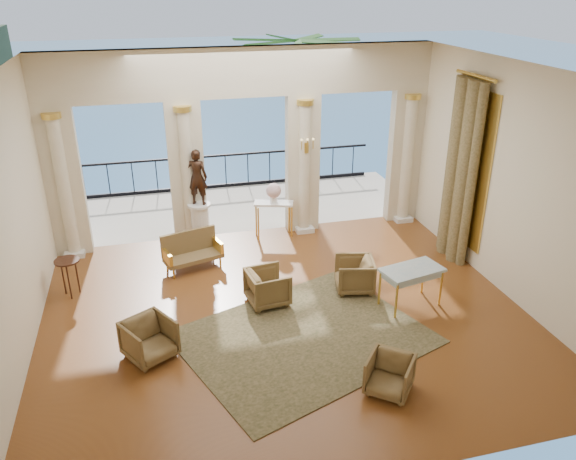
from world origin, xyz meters
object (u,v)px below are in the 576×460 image
object	(u,v)px
armchair_d	(268,285)
statue	(197,177)
side_table	(67,265)
settee	(192,251)
armchair_a	(149,338)
console_table	(274,208)
pedestal	(200,225)
armchair_b	(390,373)
armchair_c	(355,273)
game_table	(412,273)

from	to	relation	value
armchair_d	statue	size ratio (longest dim) A/B	0.59
side_table	statue	bearing A→B (deg)	31.26
settee	armchair_a	bearing A→B (deg)	-124.24
settee	console_table	bearing A→B (deg)	12.57
armchair_a	console_table	xyz separation A→B (m)	(3.13, 4.22, 0.36)
pedestal	side_table	distance (m)	3.28
armchair_b	pedestal	world-z (taller)	pedestal
armchair_c	armchair_d	world-z (taller)	armchair_d
game_table	pedestal	size ratio (longest dim) A/B	1.21
armchair_b	statue	world-z (taller)	statue
armchair_b	settee	xyz separation A→B (m)	(-2.54, 4.87, 0.07)
settee	side_table	bearing A→B (deg)	177.21
armchair_c	console_table	distance (m)	3.15
statue	armchair_b	bearing A→B (deg)	132.92
armchair_b	console_table	bearing A→B (deg)	133.43
pedestal	armchair_d	bearing A→B (deg)	-71.94
armchair_d	console_table	xyz separation A→B (m)	(0.83, 3.02, 0.35)
armchair_a	console_table	distance (m)	5.27
armchair_d	side_table	size ratio (longest dim) A/B	0.98
settee	game_table	size ratio (longest dim) A/B	1.06
armchair_d	armchair_b	bearing A→B (deg)	-165.14
armchair_b	armchair_c	size ratio (longest dim) A/B	0.89
armchair_c	game_table	xyz separation A→B (m)	(0.84, -0.83, 0.34)
game_table	side_table	bearing A→B (deg)	149.97
game_table	statue	size ratio (longest dim) A/B	0.97
armchair_c	console_table	xyz separation A→B (m)	(-0.99, 2.97, 0.36)
pedestal	console_table	size ratio (longest dim) A/B	1.05
settee	side_table	world-z (taller)	settee
statue	console_table	xyz separation A→B (m)	(1.80, 0.05, -0.97)
console_table	side_table	distance (m)	4.92
armchair_a	game_table	distance (m)	4.98
armchair_a	armchair_d	xyz separation A→B (m)	(2.30, 1.20, 0.00)
armchair_a	statue	xyz separation A→B (m)	(1.33, 4.17, 1.32)
statue	game_table	bearing A→B (deg)	156.67
armchair_a	statue	size ratio (longest dim) A/B	0.59
armchair_c	settee	size ratio (longest dim) A/B	0.56
statue	console_table	distance (m)	2.04
game_table	armchair_b	bearing A→B (deg)	-134.73
armchair_a	side_table	size ratio (longest dim) A/B	0.97
armchair_c	side_table	distance (m)	5.73
armchair_d	side_table	xyz separation A→B (m)	(-3.77, 1.27, 0.29)
game_table	console_table	size ratio (longest dim) A/B	1.27
armchair_b	pedestal	distance (m)	6.38
armchair_a	game_table	world-z (taller)	game_table
armchair_a	statue	distance (m)	4.58
armchair_d	statue	world-z (taller)	statue
statue	side_table	xyz separation A→B (m)	(-2.80, -1.70, -1.03)
armchair_a	console_table	size ratio (longest dim) A/B	0.76
armchair_a	statue	world-z (taller)	statue
armchair_b	game_table	xyz separation A→B (m)	(1.41, 2.23, 0.38)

